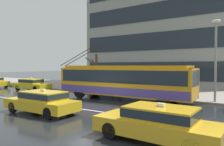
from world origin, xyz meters
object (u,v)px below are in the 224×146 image
(pedestrian_at_shelter, at_px, (157,78))
(pedestrian_walking_past, at_px, (121,82))
(street_lamp, at_px, (216,52))
(pedestrian_approaching_curb, at_px, (113,75))
(street_tree_bare, at_px, (96,70))
(taxi_oncoming_near, at_px, (42,101))
(taxi_oncoming_far, at_px, (158,122))
(taxi_queued_behind_bus, at_px, (32,84))
(trolleybus, at_px, (123,81))

(pedestrian_at_shelter, xyz_separation_m, pedestrian_walking_past, (-3.18, -1.20, -0.49))
(street_lamp, bearing_deg, pedestrian_walking_past, 176.56)
(pedestrian_approaching_curb, distance_m, street_tree_bare, 2.97)
(pedestrian_approaching_curb, height_order, street_tree_bare, street_tree_bare)
(pedestrian_walking_past, xyz_separation_m, street_tree_bare, (-4.68, 2.15, 1.11))
(pedestrian_approaching_curb, height_order, pedestrian_walking_past, pedestrian_approaching_curb)
(taxi_oncoming_near, xyz_separation_m, street_tree_bare, (-5.26, 11.66, 1.55))
(pedestrian_walking_past, height_order, street_tree_bare, street_tree_bare)
(taxi_oncoming_far, bearing_deg, taxi_oncoming_near, 174.63)
(taxi_queued_behind_bus, distance_m, street_lamp, 18.45)
(street_lamp, bearing_deg, taxi_oncoming_near, -130.51)
(taxi_queued_behind_bus, height_order, pedestrian_walking_past, pedestrian_walking_past)
(taxi_oncoming_far, relative_size, pedestrian_walking_past, 2.68)
(pedestrian_walking_past, height_order, street_lamp, street_lamp)
(pedestrian_approaching_curb, bearing_deg, taxi_oncoming_near, -77.66)
(pedestrian_approaching_curb, relative_size, street_lamp, 0.34)
(trolleybus, height_order, street_lamp, street_lamp)
(taxi_queued_behind_bus, distance_m, pedestrian_walking_past, 10.18)
(taxi_queued_behind_bus, height_order, street_lamp, street_lamp)
(taxi_oncoming_near, height_order, pedestrian_walking_past, pedestrian_walking_past)
(pedestrian_approaching_curb, bearing_deg, taxi_queued_behind_bus, -152.29)
(pedestrian_at_shelter, bearing_deg, taxi_queued_behind_bus, -163.36)
(taxi_oncoming_far, bearing_deg, pedestrian_at_shelter, 112.25)
(trolleybus, xyz_separation_m, street_tree_bare, (-6.55, 4.86, 0.74))
(taxi_oncoming_far, relative_size, street_tree_bare, 1.16)
(taxi_oncoming_near, relative_size, taxi_queued_behind_bus, 1.04)
(pedestrian_approaching_curb, height_order, street_lamp, street_lamp)
(pedestrian_approaching_curb, bearing_deg, pedestrian_at_shelter, -3.56)
(taxi_oncoming_far, bearing_deg, street_lamp, 87.42)
(trolleybus, bearing_deg, pedestrian_at_shelter, 71.52)
(pedestrian_at_shelter, bearing_deg, pedestrian_walking_past, -159.28)
(taxi_queued_behind_bus, height_order, pedestrian_approaching_curb, pedestrian_approaching_curb)
(street_tree_bare, bearing_deg, pedestrian_walking_past, -24.72)
(trolleybus, xyz_separation_m, taxi_oncoming_far, (5.96, -7.48, -0.81))
(trolleybus, distance_m, street_lamp, 7.10)
(taxi_oncoming_near, bearing_deg, trolleybus, 79.25)
(trolleybus, bearing_deg, taxi_oncoming_near, -100.75)
(taxi_oncoming_far, height_order, pedestrian_approaching_curb, pedestrian_approaching_curb)
(trolleybus, bearing_deg, taxi_queued_behind_bus, 179.89)
(taxi_oncoming_near, height_order, pedestrian_approaching_curb, pedestrian_approaching_curb)
(trolleybus, xyz_separation_m, pedestrian_walking_past, (-1.87, 2.70, -0.37))
(pedestrian_at_shelter, relative_size, pedestrian_approaching_curb, 0.97)
(taxi_oncoming_far, height_order, street_tree_bare, street_tree_bare)
(taxi_oncoming_near, xyz_separation_m, taxi_oncoming_far, (7.25, -0.68, -0.00))
(taxi_queued_behind_bus, bearing_deg, taxi_oncoming_far, -23.05)
(pedestrian_walking_past, distance_m, street_lamp, 8.66)
(taxi_oncoming_near, bearing_deg, taxi_oncoming_far, -5.37)
(taxi_queued_behind_bus, xyz_separation_m, pedestrian_approaching_curb, (7.98, 4.19, 1.02))
(street_lamp, height_order, street_tree_bare, street_lamp)
(taxi_queued_behind_bus, relative_size, pedestrian_at_shelter, 2.31)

